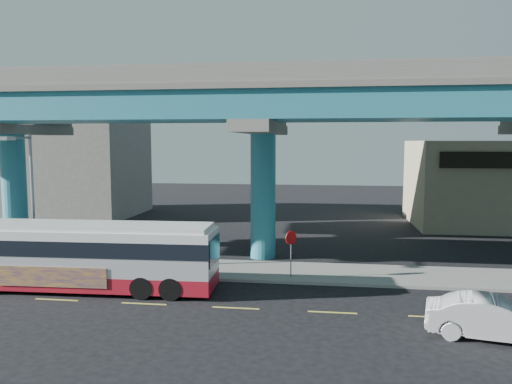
# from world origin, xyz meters

# --- Properties ---
(ground) EXTENTS (120.00, 120.00, 0.00)m
(ground) POSITION_xyz_m (0.00, 0.00, 0.00)
(ground) COLOR black
(ground) RESTS_ON ground
(sidewalk) EXTENTS (70.00, 4.00, 0.15)m
(sidewalk) POSITION_xyz_m (0.00, 5.50, 0.07)
(sidewalk) COLOR gray
(sidewalk) RESTS_ON ground
(lane_markings) EXTENTS (58.00, 0.12, 0.01)m
(lane_markings) POSITION_xyz_m (-0.00, -0.30, 0.01)
(lane_markings) COLOR #D8C64C
(lane_markings) RESTS_ON ground
(viaduct) EXTENTS (52.00, 12.40, 11.70)m
(viaduct) POSITION_xyz_m (-0.00, 9.11, 9.14)
(viaduct) COLOR teal
(viaduct) RESTS_ON ground
(building_beige) EXTENTS (14.00, 10.23, 7.00)m
(building_beige) POSITION_xyz_m (18.00, 22.98, 3.51)
(building_beige) COLOR tan
(building_beige) RESTS_ON ground
(building_concrete) EXTENTS (12.00, 10.00, 9.00)m
(building_concrete) POSITION_xyz_m (-20.00, 24.00, 4.50)
(building_concrete) COLOR gray
(building_concrete) RESTS_ON ground
(transit_bus) EXTENTS (12.29, 3.01, 3.13)m
(transit_bus) POSITION_xyz_m (-7.38, 1.35, 1.72)
(transit_bus) COLOR maroon
(transit_bus) RESTS_ON ground
(sedan) EXTENTS (3.45, 5.17, 1.49)m
(sedan) POSITION_xyz_m (9.54, -2.29, 0.74)
(sedan) COLOR #B6B6BB
(sedan) RESTS_ON ground
(parked_car) EXTENTS (3.00, 4.48, 1.33)m
(parked_car) POSITION_xyz_m (-10.63, 5.55, 0.82)
(parked_car) COLOR #29282D
(parked_car) RESTS_ON sidewalk
(street_lamp) EXTENTS (0.50, 2.37, 7.18)m
(street_lamp) POSITION_xyz_m (-11.63, 3.46, 4.85)
(street_lamp) COLOR gray
(street_lamp) RESTS_ON sidewalk
(stop_sign) EXTENTS (0.53, 0.53, 2.39)m
(stop_sign) POSITION_xyz_m (2.00, 4.18, 1.86)
(stop_sign) COLOR gray
(stop_sign) RESTS_ON sidewalk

